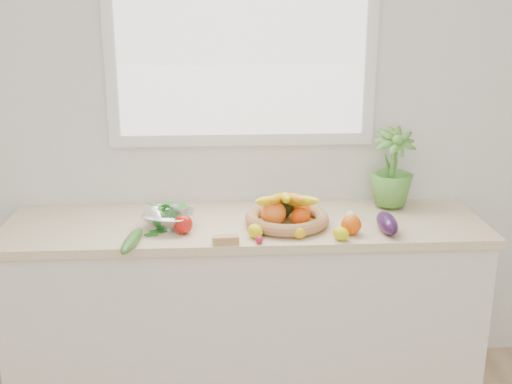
{
  "coord_description": "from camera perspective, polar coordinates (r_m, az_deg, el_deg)",
  "views": [
    {
      "loc": [
        -0.12,
        -0.87,
        1.92
      ],
      "look_at": [
        0.05,
        1.93,
        1.05
      ],
      "focal_mm": 45.0,
      "sensor_mm": 36.0,
      "label": 1
    }
  ],
  "objects": [
    {
      "name": "lemon_b",
      "position": [
        2.8,
        3.91,
        -3.61
      ],
      "size": [
        0.09,
        0.09,
        0.05
      ],
      "primitive_type": "ellipsoid",
      "rotation": [
        0.0,
        0.0,
        -0.69
      ],
      "color": "#F3AF0D",
      "rests_on": "countertop"
    },
    {
      "name": "colander_with_spinach",
      "position": [
        2.93,
        -7.81,
        -2.03
      ],
      "size": [
        0.28,
        0.28,
        0.12
      ],
      "color": "white",
      "rests_on": "countertop"
    },
    {
      "name": "potted_herb",
      "position": [
        3.21,
        12.02,
        2.19
      ],
      "size": [
        0.22,
        0.22,
        0.38
      ],
      "primitive_type": "imported",
      "rotation": [
        0.0,
        0.0,
        0.05
      ],
      "color": "#539737",
      "rests_on": "countertop"
    },
    {
      "name": "lemon_c",
      "position": [
        2.79,
        7.56,
        -3.7
      ],
      "size": [
        0.1,
        0.1,
        0.06
      ],
      "primitive_type": "ellipsoid",
      "rotation": [
        0.0,
        0.0,
        0.8
      ],
      "color": "#D7D30B",
      "rests_on": "countertop"
    },
    {
      "name": "radish",
      "position": [
        2.74,
        0.28,
        -4.27
      ],
      "size": [
        0.04,
        0.04,
        0.03
      ],
      "primitive_type": "sphere",
      "rotation": [
        0.0,
        0.0,
        0.12
      ],
      "color": "red",
      "rests_on": "countertop"
    },
    {
      "name": "garlic_a",
      "position": [
        2.99,
        11.44,
        -2.66
      ],
      "size": [
        0.06,
        0.06,
        0.04
      ],
      "primitive_type": "ellipsoid",
      "rotation": [
        0.0,
        0.0,
        0.31
      ],
      "color": "beige",
      "rests_on": "countertop"
    },
    {
      "name": "fruit_basket",
      "position": [
        2.94,
        2.71,
        -1.96
      ],
      "size": [
        0.39,
        0.39,
        0.19
      ],
      "color": "tan",
      "rests_on": "countertop"
    },
    {
      "name": "ginger",
      "position": [
        2.74,
        -2.71,
        -4.27
      ],
      "size": [
        0.12,
        0.05,
        0.04
      ],
      "primitive_type": "cube",
      "rotation": [
        0.0,
        0.0,
        0.07
      ],
      "color": "tan",
      "rests_on": "countertop"
    },
    {
      "name": "cucumber",
      "position": [
        2.76,
        -10.99,
        -4.27
      ],
      "size": [
        0.09,
        0.29,
        0.05
      ],
      "primitive_type": "ellipsoid",
      "rotation": [
        0.0,
        0.0,
        -0.15
      ],
      "color": "#205E1B",
      "rests_on": "countertop"
    },
    {
      "name": "eggplant",
      "position": [
        2.92,
        11.57,
        -2.73
      ],
      "size": [
        0.09,
        0.22,
        0.09
      ],
      "primitive_type": "ellipsoid",
      "rotation": [
        0.0,
        0.0,
        0.03
      ],
      "color": "#2D0F39",
      "rests_on": "countertop"
    },
    {
      "name": "orange_loose",
      "position": [
        2.86,
        8.47,
        -2.9
      ],
      "size": [
        0.1,
        0.1,
        0.09
      ],
      "primitive_type": "sphere",
      "rotation": [
        0.0,
        0.0,
        -0.12
      ],
      "color": "#E45107",
      "rests_on": "countertop"
    },
    {
      "name": "apple",
      "position": [
        2.86,
        -6.49,
        -2.86
      ],
      "size": [
        0.11,
        0.11,
        0.09
      ],
      "primitive_type": "sphere",
      "rotation": [
        0.0,
        0.0,
        -0.29
      ],
      "color": "#B3150E",
      "rests_on": "countertop"
    },
    {
      "name": "garlic_b",
      "position": [
        3.06,
        8.4,
        -2.07
      ],
      "size": [
        0.06,
        0.06,
        0.04
      ],
      "primitive_type": "ellipsoid",
      "rotation": [
        0.0,
        0.0,
        0.34
      ],
      "color": "white",
      "rests_on": "countertop"
    },
    {
      "name": "window_frame",
      "position": [
        3.11,
        -1.29,
        14.09
      ],
      "size": [
        1.3,
        0.03,
        1.1
      ],
      "primitive_type": "cube",
      "color": "white",
      "rests_on": "back_wall"
    },
    {
      "name": "garlic_c",
      "position": [
        2.9,
        5.28,
        -3.0
      ],
      "size": [
        0.05,
        0.05,
        0.04
      ],
      "primitive_type": "ellipsoid",
      "rotation": [
        0.0,
        0.0,
        0.16
      ],
      "color": "white",
      "rests_on": "countertop"
    },
    {
      "name": "lemon_a",
      "position": [
        2.8,
        -0.07,
        -3.49
      ],
      "size": [
        0.09,
        0.1,
        0.06
      ],
      "primitive_type": "ellipsoid",
      "rotation": [
        0.0,
        0.0,
        0.47
      ],
      "color": "#D9D10B",
      "rests_on": "countertop"
    },
    {
      "name": "counter_cabinet",
      "position": [
        3.2,
        -0.93,
        -10.59
      ],
      "size": [
        2.2,
        0.58,
        0.86
      ],
      "primitive_type": "cube",
      "color": "silver",
      "rests_on": "ground"
    },
    {
      "name": "window_pane",
      "position": [
        3.09,
        -1.28,
        14.06
      ],
      "size": [
        1.18,
        0.01,
        0.98
      ],
      "primitive_type": "cube",
      "color": "white",
      "rests_on": "window_frame"
    },
    {
      "name": "countertop",
      "position": [
        3.01,
        -0.97,
        -2.99
      ],
      "size": [
        2.24,
        0.62,
        0.04
      ],
      "primitive_type": "cube",
      "color": "beige",
      "rests_on": "counter_cabinet"
    },
    {
      "name": "back_wall",
      "position": [
        3.18,
        -1.25,
        6.88
      ],
      "size": [
        4.5,
        0.02,
        2.7
      ],
      "primitive_type": "cube",
      "color": "white",
      "rests_on": "ground"
    }
  ]
}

